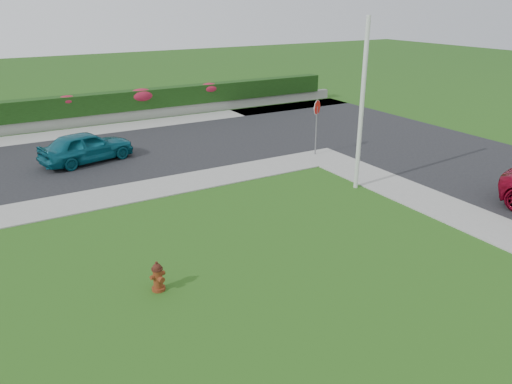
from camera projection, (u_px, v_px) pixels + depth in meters
ground at (319, 299)px, 11.79m from camera, size 120.00×120.00×0.00m
street_right at (494, 170)px, 20.63m from camera, size 8.00×32.00×0.04m
street_far at (19, 169)px, 20.72m from camera, size 26.00×8.00×0.04m
sidewalk_far at (4, 216)px, 16.22m from camera, size 24.00×2.00×0.04m
curb_corner at (323, 157)px, 22.32m from camera, size 2.00×2.00×0.04m
sidewalk_beyond at (89, 131)px, 26.63m from camera, size 34.00×2.00×0.04m
retaining_wall at (82, 121)px, 27.73m from camera, size 34.00×0.40×0.60m
hedge at (80, 105)px, 27.51m from camera, size 32.00×0.90×1.10m
fire_hydrant at (158, 277)px, 12.02m from camera, size 0.40×0.38×0.77m
sedan_teal at (86, 147)px, 21.37m from camera, size 4.19×2.46×1.34m
utility_pole at (362, 107)px, 17.66m from camera, size 0.16×0.16×6.13m
stop_sign at (317, 114)px, 22.00m from camera, size 0.60×0.35×2.52m
flower_clump_d at (67, 101)px, 27.01m from camera, size 1.15×0.74×0.57m
flower_clump_e at (141, 95)px, 28.97m from camera, size 1.56×1.01×0.78m
flower_clump_f at (209, 88)px, 30.99m from camera, size 1.31×0.84×0.66m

